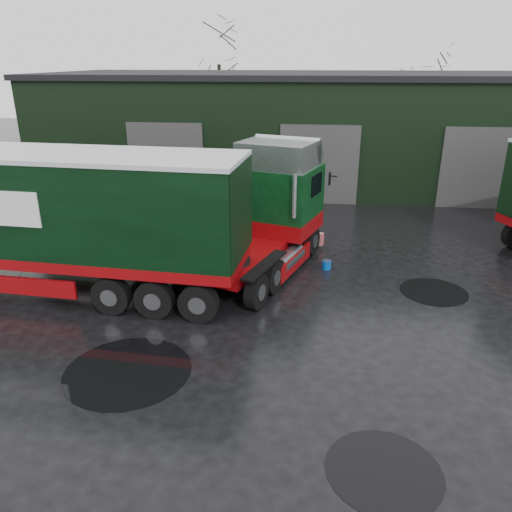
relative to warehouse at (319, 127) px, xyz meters
The scene contains 10 objects.
ground 20.35m from the warehouse, 95.71° to the right, with size 100.00×100.00×0.00m, color black.
warehouse is the anchor object (origin of this frame).
hero_tractor 15.68m from the warehouse, 97.85° to the right, with size 3.00×7.08×4.40m, color black, non-canonical shape.
trailer_left 19.95m from the warehouse, 118.46° to the right, with size 3.00×14.65×4.55m, color silver, non-canonical shape.
wash_bucket 15.19m from the warehouse, 88.74° to the right, with size 0.33×0.33×0.31m, color #0746AB.
tree_back_a 12.90m from the warehouse, 128.66° to the left, with size 4.40×4.40×9.50m, color black, non-canonical shape.
tree_back_b 12.82m from the warehouse, 51.34° to the left, with size 4.40×4.40×7.50m, color black, non-canonical shape.
puddle_0 22.51m from the warehouse, 101.84° to the right, with size 3.09×3.09×0.01m, color black.
puddle_1 17.13m from the warehouse, 77.08° to the right, with size 2.16×2.16×0.01m, color black.
puddle_3 24.56m from the warehouse, 87.16° to the right, with size 2.17×2.17×0.01m, color black.
Camera 1 is at (1.67, -11.60, 7.05)m, focal length 35.00 mm.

